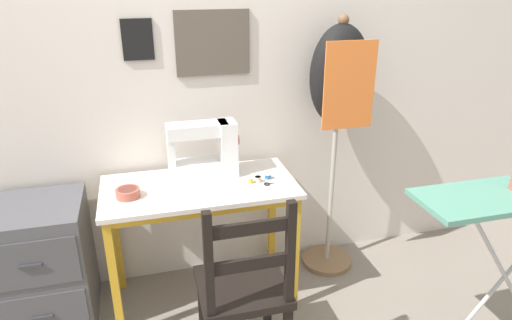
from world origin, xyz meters
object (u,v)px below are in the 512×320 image
at_px(filing_cabinet, 44,265).
at_px(dress_form, 339,90).
at_px(fabric_bowl, 128,193).
at_px(scissors, 273,183).
at_px(wooden_chair, 244,290).
at_px(sewing_machine, 207,151).
at_px(thread_spool_far_edge, 268,176).
at_px(thread_spool_near_machine, 251,180).
at_px(thread_spool_mid_table, 258,179).

relative_size(filing_cabinet, dress_form, 0.44).
bearing_deg(fabric_bowl, scissors, -3.15).
bearing_deg(wooden_chair, fabric_bowl, 133.73).
height_order(sewing_machine, fabric_bowl, sewing_machine).
height_order(thread_spool_far_edge, filing_cabinet, thread_spool_far_edge).
relative_size(thread_spool_near_machine, dress_form, 0.02).
bearing_deg(thread_spool_near_machine, wooden_chair, -107.86).
bearing_deg(filing_cabinet, wooden_chair, -31.79).
relative_size(fabric_bowl, thread_spool_near_machine, 3.78).
distance_m(thread_spool_mid_table, thread_spool_far_edge, 0.07).
height_order(fabric_bowl, dress_form, dress_form).
height_order(sewing_machine, thread_spool_far_edge, sewing_machine).
xyz_separation_m(filing_cabinet, dress_form, (1.65, 0.09, 0.81)).
xyz_separation_m(thread_spool_mid_table, filing_cabinet, (-1.14, 0.08, -0.40)).
xyz_separation_m(fabric_bowl, scissors, (0.74, -0.04, -0.02)).
height_order(thread_spool_far_edge, wooden_chair, wooden_chair).
height_order(sewing_machine, dress_form, dress_form).
xyz_separation_m(fabric_bowl, thread_spool_mid_table, (0.67, 0.00, -0.01)).
distance_m(scissors, filing_cabinet, 1.27).
xyz_separation_m(scissors, filing_cabinet, (-1.21, 0.13, -0.38)).
xyz_separation_m(sewing_machine, filing_cabinet, (-0.89, -0.08, -0.52)).
distance_m(scissors, thread_spool_near_machine, 0.12).
relative_size(sewing_machine, fabric_bowl, 3.21).
xyz_separation_m(sewing_machine, thread_spool_near_machine, (0.20, -0.17, -0.13)).
bearing_deg(fabric_bowl, sewing_machine, 21.07).
bearing_deg(thread_spool_mid_table, scissors, -32.00).
distance_m(fabric_bowl, dress_form, 1.26).
distance_m(thread_spool_mid_table, filing_cabinet, 1.21).
xyz_separation_m(wooden_chair, filing_cabinet, (-0.94, 0.58, -0.09)).
distance_m(thread_spool_near_machine, thread_spool_mid_table, 0.04).
distance_m(sewing_machine, filing_cabinet, 1.04).
distance_m(sewing_machine, thread_spool_near_machine, 0.29).
xyz_separation_m(wooden_chair, dress_form, (0.71, 0.67, 0.71)).
height_order(thread_spool_mid_table, filing_cabinet, thread_spool_mid_table).
height_order(sewing_machine, wooden_chair, sewing_machine).
bearing_deg(thread_spool_far_edge, thread_spool_near_machine, -164.38).
bearing_deg(thread_spool_far_edge, dress_form, 18.29).
height_order(thread_spool_mid_table, wooden_chair, wooden_chair).
relative_size(scissors, wooden_chair, 0.15).
height_order(scissors, filing_cabinet, scissors).
height_order(thread_spool_mid_table, dress_form, dress_form).
bearing_deg(scissors, thread_spool_far_edge, 97.54).
relative_size(scissors, dress_form, 0.09).
distance_m(sewing_machine, dress_form, 0.81).
height_order(scissors, thread_spool_far_edge, thread_spool_far_edge).
distance_m(sewing_machine, fabric_bowl, 0.47).
relative_size(thread_spool_near_machine, thread_spool_far_edge, 0.75).
bearing_deg(fabric_bowl, thread_spool_far_edge, 2.14).
relative_size(fabric_bowl, dress_form, 0.08).
distance_m(fabric_bowl, wooden_chair, 0.75).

